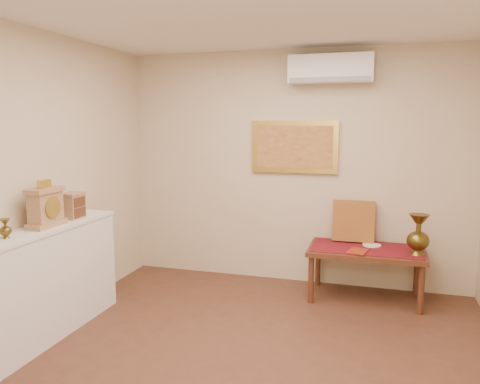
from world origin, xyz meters
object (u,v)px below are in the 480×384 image
at_px(low_table, 366,255).
at_px(mantel_clock, 46,207).
at_px(display_ledge, 32,288).
at_px(brass_urn_tall, 419,230).
at_px(wooden_chest, 73,205).

bearing_deg(low_table, mantel_clock, -147.65).
relative_size(display_ledge, low_table, 1.68).
relative_size(brass_urn_tall, wooden_chest, 2.05).
relative_size(wooden_chest, low_table, 0.20).
bearing_deg(low_table, brass_urn_tall, -12.78).
bearing_deg(wooden_chest, display_ledge, -91.61).
height_order(brass_urn_tall, display_ledge, brass_urn_tall).
distance_m(display_ledge, mantel_clock, 0.69).
bearing_deg(wooden_chest, low_table, 26.09).
bearing_deg(low_table, display_ledge, -144.90).
height_order(brass_urn_tall, low_table, brass_urn_tall).
height_order(display_ledge, mantel_clock, mantel_clock).
height_order(wooden_chest, low_table, wooden_chest).
relative_size(mantel_clock, low_table, 0.34).
bearing_deg(mantel_clock, wooden_chest, 90.99).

